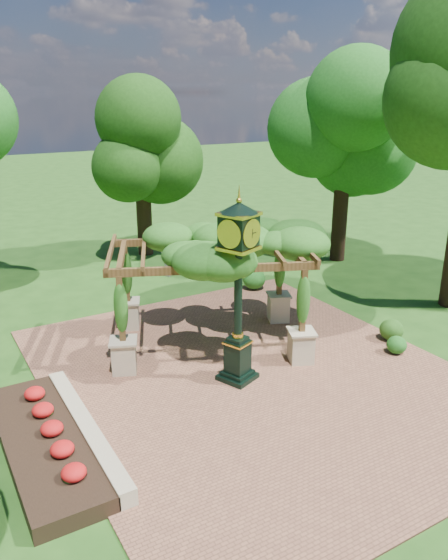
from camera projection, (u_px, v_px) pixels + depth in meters
ground at (275, 392)px, 13.53m from camera, size 120.00×120.00×0.00m
brick_plaza at (253, 374)px, 14.34m from camera, size 10.00×12.00×0.04m
border_wall at (86, 430)px, 11.67m from camera, size 0.35×5.00×0.40m
flower_bed at (44, 444)px, 11.25m from camera, size 1.50×5.00×0.36m
pedestal_clock at (238, 277)px, 13.19m from camera, size 1.21×1.21×4.71m
pergola at (208, 251)px, 15.17m from camera, size 6.44×5.35×3.48m
sundial at (168, 264)px, 22.18m from camera, size 0.72×0.72×0.99m
shrub_front at (397, 345)px, 15.39m from camera, size 0.73×0.73×0.51m
shrub_mid at (391, 330)px, 16.21m from camera, size 0.78×0.78×0.64m
shrub_back at (254, 279)px, 20.42m from camera, size 1.05×1.05×0.76m
tree_north at (141, 143)px, 23.52m from camera, size 3.73×3.73×7.29m
tree_east_far at (346, 130)px, 22.46m from camera, size 4.27×4.27×8.12m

